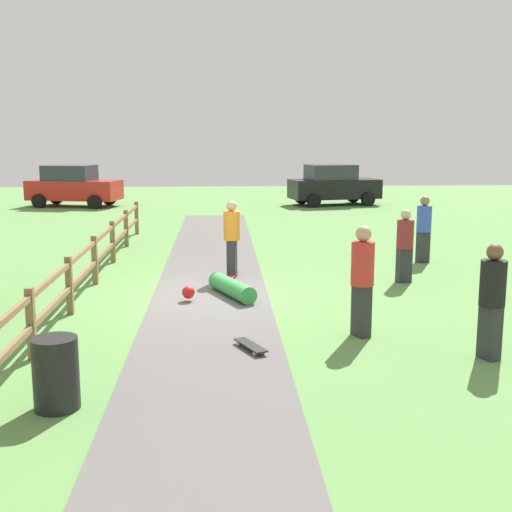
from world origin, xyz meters
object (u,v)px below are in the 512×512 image
at_px(skater_riding, 232,235).
at_px(trash_bin, 56,373).
at_px(bystander_blue, 424,226).
at_px(bystander_maroon, 405,243).
at_px(skater_fallen, 229,288).
at_px(skateboard_loose, 251,345).
at_px(bystander_red, 362,275).
at_px(bystander_black, 492,296).
at_px(parked_car_red, 73,186).
at_px(parked_car_black, 333,185).

bearing_deg(skater_riding, trash_bin, -107.01).
height_order(skater_riding, bystander_blue, skater_riding).
bearing_deg(bystander_maroon, skater_fallen, -162.76).
height_order(skateboard_loose, bystander_red, bystander_red).
bearing_deg(skater_fallen, bystander_red, -52.38).
relative_size(skater_riding, skater_fallen, 1.08).
bearing_deg(skateboard_loose, bystander_black, -8.99).
xyz_separation_m(trash_bin, skater_riding, (2.28, 7.46, 0.58)).
distance_m(trash_bin, bystander_blue, 11.74).
relative_size(skateboard_loose, bystander_red, 0.44).
bearing_deg(bystander_blue, bystander_red, -114.99).
relative_size(trash_bin, parked_car_red, 0.20).
xyz_separation_m(skater_fallen, parked_car_red, (-7.00, 18.21, 0.76)).
height_order(skateboard_loose, bystander_blue, bystander_blue).
bearing_deg(skater_fallen, bystander_blue, 34.79).
bearing_deg(parked_car_red, trash_bin, -78.54).
bearing_deg(bystander_red, parked_car_black, 81.70).
bearing_deg(skater_fallen, bystander_black, -46.53).
bearing_deg(parked_car_black, bystander_blue, -90.34).
distance_m(parked_car_red, parked_car_black, 12.24).
xyz_separation_m(trash_bin, skateboard_loose, (2.47, 2.09, -0.36)).
height_order(bystander_black, parked_car_black, parked_car_black).
relative_size(skater_riding, bystander_red, 0.97).
relative_size(bystander_blue, parked_car_red, 0.39).
relative_size(bystander_black, bystander_maroon, 1.05).
bearing_deg(skateboard_loose, parked_car_red, 108.58).
xyz_separation_m(skater_riding, parked_car_red, (-7.11, 16.33, -0.07)).
bearing_deg(parked_car_red, bystander_red, -66.43).
bearing_deg(bystander_black, parked_car_red, 115.97).
relative_size(skater_riding, parked_car_red, 0.40).
bearing_deg(bystander_blue, parked_car_red, 129.70).
bearing_deg(skater_fallen, parked_car_black, 73.95).
xyz_separation_m(bystander_black, parked_car_black, (1.39, 22.24, -0.01)).
bearing_deg(parked_car_red, bystander_blue, -50.30).
height_order(trash_bin, bystander_blue, bystander_blue).
distance_m(bystander_black, bystander_red, 2.09).
bearing_deg(bystander_red, skater_riding, 113.75).
xyz_separation_m(skateboard_loose, bystander_maroon, (3.71, 4.74, 0.83)).
height_order(skater_riding, bystander_maroon, skater_riding).
distance_m(skateboard_loose, bystander_red, 2.21).
bearing_deg(bystander_red, skater_fallen, 127.62).
distance_m(bystander_black, bystander_blue, 7.74).
xyz_separation_m(trash_bin, bystander_black, (6.02, 1.53, 0.52)).
height_order(skater_fallen, bystander_blue, bystander_blue).
distance_m(skateboard_loose, parked_car_red, 22.91).
relative_size(skateboard_loose, bystander_black, 0.46).
relative_size(bystander_maroon, parked_car_red, 0.37).
xyz_separation_m(skater_riding, bystander_maroon, (3.90, -0.63, -0.11)).
height_order(bystander_blue, parked_car_black, parked_car_black).
bearing_deg(skater_fallen, parked_car_red, 111.03).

